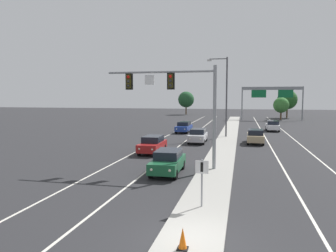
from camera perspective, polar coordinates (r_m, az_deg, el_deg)
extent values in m
plane|color=#28282B|center=(12.39, 4.08, -19.57)|extent=(260.00, 260.00, 0.00)
cube|color=#9E9B93|center=(29.62, 9.44, -4.85)|extent=(2.40, 110.00, 0.15)
cube|color=silver|center=(37.05, 2.82, -2.89)|extent=(0.14, 100.00, 0.01)
cube|color=silver|center=(36.62, 17.48, -3.22)|extent=(0.14, 100.00, 0.01)
cube|color=silver|center=(37.76, -2.12, -2.74)|extent=(0.14, 100.00, 0.01)
cube|color=silver|center=(37.04, 22.58, -3.28)|extent=(0.14, 100.00, 0.01)
cylinder|color=gray|center=(22.66, 8.20, 1.48)|extent=(0.24, 0.24, 7.20)
cylinder|color=gray|center=(23.33, -1.40, 9.50)|extent=(7.79, 0.16, 0.16)
cube|color=black|center=(23.15, 0.51, 7.93)|extent=(0.56, 0.06, 1.20)
cube|color=#38330F|center=(23.11, 0.49, 7.93)|extent=(0.32, 0.32, 1.00)
sphere|color=red|center=(22.96, 0.40, 8.75)|extent=(0.22, 0.22, 0.22)
sphere|color=#282828|center=(22.94, 0.40, 7.95)|extent=(0.22, 0.22, 0.22)
sphere|color=#282828|center=(22.93, 0.40, 7.15)|extent=(0.22, 0.22, 0.22)
cube|color=black|center=(24.01, -6.84, 7.79)|extent=(0.56, 0.06, 1.20)
cube|color=#38330F|center=(23.97, -6.87, 7.79)|extent=(0.32, 0.32, 1.00)
sphere|color=red|center=(23.83, -7.02, 8.58)|extent=(0.22, 0.22, 0.22)
sphere|color=#282828|center=(23.81, -7.01, 7.81)|extent=(0.22, 0.22, 0.22)
sphere|color=#282828|center=(23.80, -7.00, 7.04)|extent=(0.22, 0.22, 0.22)
cube|color=white|center=(23.48, -3.28, 8.12)|extent=(0.70, 0.04, 0.70)
cylinder|color=gray|center=(15.10, 5.98, -9.96)|extent=(0.08, 0.08, 2.20)
cube|color=white|center=(14.89, 5.99, -7.20)|extent=(0.60, 0.03, 0.60)
cube|color=black|center=(14.87, 5.98, -7.21)|extent=(0.12, 0.01, 0.44)
cylinder|color=#4C4C51|center=(41.60, 10.28, 5.02)|extent=(0.20, 0.20, 10.00)
cylinder|color=#4C4C51|center=(41.94, 8.85, 11.62)|extent=(2.20, 0.12, 0.12)
cube|color=#B7B7B2|center=(42.02, 7.32, 11.42)|extent=(0.56, 0.28, 0.20)
cube|color=#195633|center=(22.03, -0.05, -6.66)|extent=(1.90, 4.44, 0.70)
cube|color=black|center=(22.12, 0.06, -4.95)|extent=(1.64, 2.41, 0.56)
sphere|color=#EAE5C6|center=(19.82, 0.31, -7.85)|extent=(0.18, 0.18, 0.18)
sphere|color=#EAE5C6|center=(20.07, -2.95, -7.69)|extent=(0.18, 0.18, 0.18)
cylinder|color=black|center=(20.52, 1.30, -8.55)|extent=(0.23, 0.64, 0.64)
cylinder|color=black|center=(20.86, -3.07, -8.33)|extent=(0.23, 0.64, 0.64)
cylinder|color=black|center=(23.40, 2.63, -6.84)|extent=(0.23, 0.64, 0.64)
cylinder|color=black|center=(23.70, -1.22, -6.68)|extent=(0.23, 0.64, 0.64)
cube|color=maroon|center=(29.89, -2.79, -3.53)|extent=(1.85, 4.42, 0.70)
cube|color=black|center=(30.01, -2.68, -2.28)|extent=(1.61, 2.39, 0.56)
sphere|color=#EAE5C6|center=(27.65, -2.81, -4.14)|extent=(0.18, 0.18, 0.18)
sphere|color=#EAE5C6|center=(27.97, -5.09, -4.04)|extent=(0.18, 0.18, 0.18)
cylinder|color=black|center=(28.31, -2.01, -4.74)|extent=(0.23, 0.64, 0.64)
cylinder|color=black|center=(28.74, -5.11, -4.60)|extent=(0.23, 0.64, 0.64)
cylinder|color=black|center=(31.19, -0.64, -3.82)|extent=(0.23, 0.64, 0.64)
cylinder|color=black|center=(31.58, -3.48, -3.71)|extent=(0.23, 0.64, 0.64)
cube|color=#B7B7BC|center=(36.75, 5.26, -1.92)|extent=(1.83, 4.41, 0.70)
cube|color=black|center=(36.90, 5.31, -0.91)|extent=(1.60, 2.39, 0.56)
sphere|color=#EAE5C6|center=(34.53, 5.75, -2.30)|extent=(0.18, 0.18, 0.18)
sphere|color=#EAE5C6|center=(34.68, 3.86, -2.25)|extent=(0.18, 0.18, 0.18)
cylinder|color=black|center=(35.23, 6.24, -2.81)|extent=(0.22, 0.64, 0.64)
cylinder|color=black|center=(35.44, 3.66, -2.75)|extent=(0.22, 0.64, 0.64)
cylinder|color=black|center=(38.19, 6.73, -2.20)|extent=(0.22, 0.64, 0.64)
cylinder|color=black|center=(38.38, 4.36, -2.14)|extent=(0.22, 0.64, 0.64)
cube|color=navy|center=(47.11, 2.81, -0.35)|extent=(1.93, 4.45, 0.70)
cube|color=black|center=(47.27, 2.87, 0.43)|extent=(1.65, 2.42, 0.56)
sphere|color=#EAE5C6|center=(44.87, 2.96, -0.57)|extent=(0.18, 0.18, 0.18)
sphere|color=#EAE5C6|center=(45.11, 1.53, -0.53)|extent=(0.18, 0.18, 0.18)
cylinder|color=black|center=(45.53, 3.41, -0.99)|extent=(0.24, 0.65, 0.64)
cylinder|color=black|center=(45.86, 1.45, -0.94)|extent=(0.24, 0.65, 0.64)
cylinder|color=black|center=(48.46, 4.09, -0.62)|extent=(0.24, 0.65, 0.64)
cylinder|color=black|center=(48.77, 2.24, -0.58)|extent=(0.24, 0.65, 0.64)
cube|color=tan|center=(37.42, 15.14, -1.95)|extent=(1.89, 4.44, 0.70)
cube|color=black|center=(37.13, 15.17, -1.03)|extent=(1.63, 2.41, 0.56)
sphere|color=#EAE5C6|center=(39.57, 14.25, -1.48)|extent=(0.18, 0.18, 0.18)
sphere|color=#EAE5C6|center=(39.59, 15.92, -1.52)|extent=(0.18, 0.18, 0.18)
cylinder|color=black|center=(38.94, 13.91, -2.17)|extent=(0.23, 0.64, 0.64)
cylinder|color=black|center=(38.97, 16.26, -2.22)|extent=(0.23, 0.64, 0.64)
cylinder|color=black|center=(35.97, 13.89, -2.77)|extent=(0.23, 0.64, 0.64)
cylinder|color=black|center=(36.00, 16.44, -2.82)|extent=(0.23, 0.64, 0.64)
cube|color=silver|center=(51.88, 17.93, -0.09)|extent=(1.81, 4.40, 0.70)
cube|color=black|center=(51.61, 17.97, 0.58)|extent=(1.59, 2.38, 0.56)
sphere|color=#EAE5C6|center=(53.99, 17.11, 0.18)|extent=(0.18, 0.18, 0.18)
sphere|color=#EAE5C6|center=(54.09, 18.33, 0.15)|extent=(0.18, 0.18, 0.18)
cylinder|color=black|center=(53.33, 16.92, -0.31)|extent=(0.22, 0.64, 0.64)
cylinder|color=black|center=(53.48, 18.63, -0.34)|extent=(0.22, 0.64, 0.64)
cylinder|color=black|center=(50.36, 17.16, -0.62)|extent=(0.22, 0.64, 0.64)
cylinder|color=black|center=(50.51, 18.97, -0.66)|extent=(0.22, 0.64, 0.64)
cube|color=black|center=(11.46, 2.60, -20.77)|extent=(0.36, 0.36, 0.04)
cone|color=orange|center=(11.30, 2.60, -19.08)|extent=(0.28, 0.28, 0.70)
cylinder|color=gray|center=(75.97, 12.91, 3.93)|extent=(0.28, 0.28, 7.50)
cylinder|color=gray|center=(77.08, 22.64, 3.68)|extent=(0.28, 0.28, 7.50)
cube|color=gray|center=(76.26, 17.88, 6.34)|extent=(13.00, 0.36, 0.70)
cube|color=#0F6033|center=(75.85, 15.71, 5.50)|extent=(3.20, 0.08, 1.70)
cube|color=#0F6033|center=(76.34, 20.02, 5.37)|extent=(3.20, 0.08, 1.70)
cylinder|color=#4C3823|center=(84.96, 20.22, 2.21)|extent=(0.36, 0.36, 2.61)
sphere|color=#235623|center=(84.87, 20.29, 4.38)|extent=(4.78, 4.78, 4.78)
cylinder|color=#4C3823|center=(78.23, 19.26, 1.76)|extent=(0.36, 0.36, 1.92)
sphere|color=#387533|center=(78.14, 19.32, 3.50)|extent=(3.52, 3.52, 3.52)
cylinder|color=#4C3823|center=(95.28, 3.20, 2.79)|extent=(0.36, 0.36, 2.56)
sphere|color=#1E4C28|center=(95.20, 3.21, 4.69)|extent=(4.69, 4.69, 4.69)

